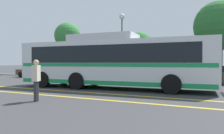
# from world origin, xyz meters

# --- Properties ---
(ground_plane) EXTENTS (220.00, 220.00, 0.00)m
(ground_plane) POSITION_xyz_m (0.00, 0.00, 0.00)
(ground_plane) COLOR #38383A
(lane_strip_0) EXTENTS (31.75, 0.20, 0.01)m
(lane_strip_0) POSITION_xyz_m (1.24, -2.21, 0.00)
(lane_strip_0) COLOR gold
(lane_strip_0) RESTS_ON ground_plane
(lane_strip_1) EXTENTS (31.75, 0.20, 0.01)m
(lane_strip_1) POSITION_xyz_m (1.24, -3.87, 0.00)
(lane_strip_1) COLOR gold
(lane_strip_1) RESTS_ON ground_plane
(curb_strip) EXTENTS (39.75, 0.36, 0.15)m
(curb_strip) POSITION_xyz_m (1.24, 7.13, 0.07)
(curb_strip) COLOR #99999E
(curb_strip) RESTS_ON ground_plane
(transit_bus) EXTENTS (12.18, 3.24, 3.28)m
(transit_bus) POSITION_xyz_m (1.22, -0.01, 1.64)
(transit_bus) COLOR silver
(transit_bus) RESTS_ON ground_plane
(parked_car_0) EXTENTS (4.16, 2.17, 1.29)m
(parked_car_0) POSITION_xyz_m (-10.74, 5.83, 0.67)
(parked_car_0) COLOR #4C3823
(parked_car_0) RESTS_ON ground_plane
(parked_car_1) EXTENTS (4.30, 2.21, 1.23)m
(parked_car_1) POSITION_xyz_m (-4.76, 6.04, 0.65)
(parked_car_1) COLOR navy
(parked_car_1) RESTS_ON ground_plane
(parked_car_2) EXTENTS (4.87, 2.30, 1.47)m
(parked_car_2) POSITION_xyz_m (1.28, 5.50, 0.74)
(parked_car_2) COLOR #335B33
(parked_car_2) RESTS_ON ground_plane
(parked_car_3) EXTENTS (4.45, 2.16, 1.35)m
(parked_car_3) POSITION_xyz_m (7.26, 5.80, 0.70)
(parked_car_3) COLOR #4C3823
(parked_car_3) RESTS_ON ground_plane
(pedestrian_0) EXTENTS (0.37, 0.47, 1.68)m
(pedestrian_0) POSITION_xyz_m (0.41, -5.35, 0.96)
(pedestrian_0) COLOR #2D2D33
(pedestrian_0) RESTS_ON ground_plane
(street_lamp) EXTENTS (0.59, 0.59, 6.53)m
(street_lamp) POSITION_xyz_m (-1.68, 8.40, 5.06)
(street_lamp) COLOR #59595E
(street_lamp) RESTS_ON ground_plane
(tree_0) EXTENTS (3.29, 3.29, 6.65)m
(tree_0) POSITION_xyz_m (-10.10, 10.57, 4.98)
(tree_0) COLOR #513823
(tree_0) RESTS_ON ground_plane
(tree_1) EXTENTS (4.78, 4.78, 7.52)m
(tree_1) POSITION_xyz_m (7.17, 11.48, 5.12)
(tree_1) COLOR #513823
(tree_1) RESTS_ON ground_plane
(tree_2) EXTENTS (3.14, 3.14, 5.03)m
(tree_2) POSITION_xyz_m (-0.86, 11.48, 3.44)
(tree_2) COLOR #513823
(tree_2) RESTS_ON ground_plane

